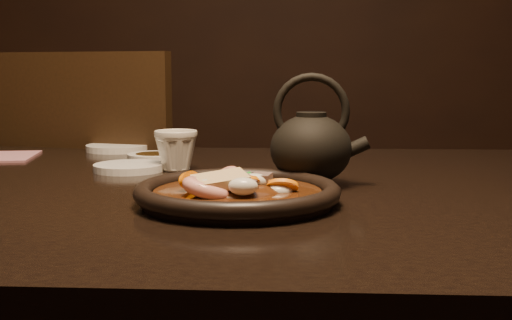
# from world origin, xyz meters

# --- Properties ---
(table) EXTENTS (1.60, 0.90, 0.75)m
(table) POSITION_xyz_m (0.00, 0.00, 0.67)
(table) COLOR black
(table) RESTS_ON floor
(chair) EXTENTS (0.54, 0.54, 0.95)m
(chair) POSITION_xyz_m (-0.24, 0.56, 0.52)
(chair) COLOR black
(chair) RESTS_ON floor
(plate) EXTENTS (0.26, 0.26, 0.03)m
(plate) POSITION_xyz_m (0.13, -0.13, 0.76)
(plate) COLOR black
(plate) RESTS_ON table
(stirfry) EXTENTS (0.15, 0.14, 0.05)m
(stirfry) POSITION_xyz_m (0.12, -0.14, 0.77)
(stirfry) COLOR #381A0A
(stirfry) RESTS_ON plate
(soy_dish) EXTENTS (0.10, 0.10, 0.01)m
(soy_dish) POSITION_xyz_m (-0.06, 0.24, 0.76)
(soy_dish) COLOR white
(soy_dish) RESTS_ON table
(saucer_left) EXTENTS (0.12, 0.12, 0.01)m
(saucer_left) POSITION_xyz_m (-0.08, 0.12, 0.76)
(saucer_left) COLOR white
(saucer_left) RESTS_ON table
(saucer_right) EXTENTS (0.13, 0.13, 0.01)m
(saucer_right) POSITION_xyz_m (-0.17, 0.39, 0.76)
(saucer_right) COLOR white
(saucer_right) RESTS_ON table
(tea_cup) EXTENTS (0.09, 0.09, 0.07)m
(tea_cup) POSITION_xyz_m (0.00, 0.13, 0.79)
(tea_cup) COLOR beige
(tea_cup) RESTS_ON table
(chopsticks) EXTENTS (0.04, 0.21, 0.01)m
(chopsticks) POSITION_xyz_m (0.08, -0.02, 0.75)
(chopsticks) COLOR tan
(chopsticks) RESTS_ON table
(teapot) EXTENTS (0.14, 0.12, 0.16)m
(teapot) POSITION_xyz_m (0.22, 0.00, 0.81)
(teapot) COLOR black
(teapot) RESTS_ON table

